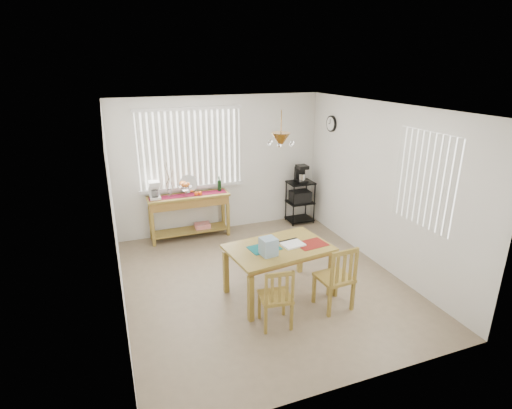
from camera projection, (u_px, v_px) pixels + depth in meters
name	position (u px, v px, depth m)	size (l,w,h in m)	color
ground	(263.00, 282.00, 6.09)	(4.00, 4.50, 0.01)	gray
room_shell	(263.00, 174.00, 5.53)	(4.20, 4.70, 2.70)	white
sideboard	(190.00, 206.00, 7.43)	(1.50, 0.42, 0.84)	olive
sideboard_items	(174.00, 189.00, 7.24)	(1.42, 0.35, 0.65)	maroon
wire_cart	(300.00, 198.00, 8.21)	(0.51, 0.41, 0.87)	black
cart_items	(301.00, 174.00, 8.05)	(0.20, 0.24, 0.36)	black
dining_table	(278.00, 252.00, 5.55)	(1.50, 1.07, 0.75)	olive
table_items	(275.00, 246.00, 5.33)	(1.12, 0.49, 0.24)	#126266
chair_left	(276.00, 298.00, 4.93)	(0.43, 0.43, 0.83)	olive
chair_right	(336.00, 278.00, 5.28)	(0.46, 0.46, 0.93)	olive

